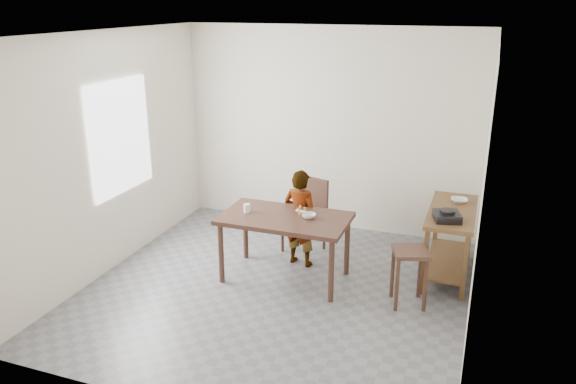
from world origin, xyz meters
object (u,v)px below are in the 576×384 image
(child, at_px, (301,218))
(prep_counter, at_px, (449,243))
(dining_chair, at_px, (304,216))
(dining_table, at_px, (285,248))
(stool, at_px, (409,277))

(child, bearing_deg, prep_counter, -159.89)
(prep_counter, relative_size, dining_chair, 1.32)
(dining_table, distance_m, child, 0.46)
(dining_chair, distance_m, stool, 1.69)
(dining_table, xyz_separation_m, child, (0.04, 0.41, 0.21))
(prep_counter, xyz_separation_m, child, (-1.68, -0.29, 0.18))
(dining_chair, xyz_separation_m, stool, (1.43, -0.88, -0.15))
(child, relative_size, stool, 1.91)
(dining_table, xyz_separation_m, prep_counter, (1.72, 0.70, 0.03))
(dining_chair, bearing_deg, stool, -14.94)
(dining_chair, bearing_deg, prep_counter, 14.10)
(dining_table, bearing_deg, prep_counter, 22.15)
(dining_table, relative_size, prep_counter, 1.17)
(dining_chair, bearing_deg, child, -60.63)
(dining_table, height_order, dining_chair, dining_chair)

